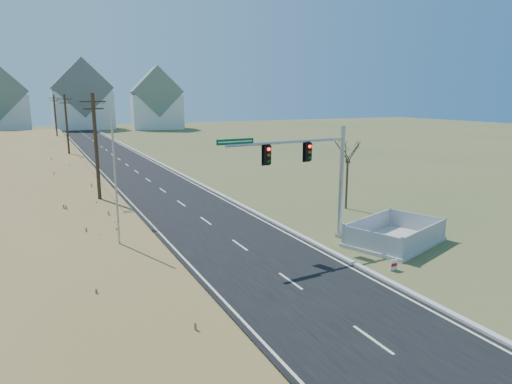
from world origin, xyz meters
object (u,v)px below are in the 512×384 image
at_px(fence_enclosure, 394,239).
at_px(open_sign, 394,265).
at_px(flagpole, 117,209).
at_px(bare_tree, 348,150).
at_px(traffic_signal_mast, 318,172).

relative_size(fence_enclosure, open_sign, 12.10).
relative_size(open_sign, flagpole, 0.07).
bearing_deg(open_sign, fence_enclosure, 46.71).
xyz_separation_m(fence_enclosure, bare_tree, (2.66, 8.40, 4.42)).
height_order(fence_enclosure, bare_tree, bare_tree).
relative_size(traffic_signal_mast, open_sign, 15.46).
relative_size(traffic_signal_mast, flagpole, 1.12).
distance_m(fence_enclosure, open_sign, 4.64).
height_order(open_sign, bare_tree, bare_tree).
bearing_deg(fence_enclosure, bare_tree, 52.65).
height_order(open_sign, flagpole, flagpole).
distance_m(open_sign, bare_tree, 13.87).
distance_m(traffic_signal_mast, open_sign, 7.17).
relative_size(traffic_signal_mast, fence_enclosure, 1.28).
xyz_separation_m(traffic_signal_mast, bare_tree, (6.72, 5.93, 0.36)).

